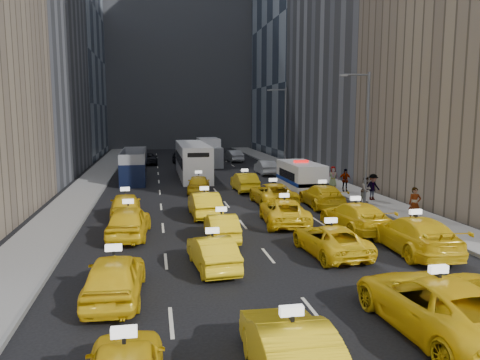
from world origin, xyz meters
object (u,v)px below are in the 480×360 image
object	(u,v)px
double_decker	(134,166)
taxi_1	(291,353)
nypd_van	(301,178)
taxi_2	(436,304)
pedestrian_0	(415,204)
city_bus	(192,160)
box_truck	(209,152)

from	to	relation	value
double_decker	taxi_1	bearing A→B (deg)	-81.87
nypd_van	taxi_2	bearing A→B (deg)	-98.66
nypd_van	pedestrian_0	world-z (taller)	nypd_van
nypd_van	double_decker	xyz separation A→B (m)	(-13.25, 9.58, 0.20)
city_bus	pedestrian_0	bearing A→B (deg)	-67.65
taxi_2	nypd_van	bearing A→B (deg)	-101.27
city_bus	double_decker	bearing A→B (deg)	-167.36
nypd_van	pedestrian_0	bearing A→B (deg)	-73.39
taxi_1	nypd_van	size ratio (longest dim) A/B	0.80
taxi_1	taxi_2	size ratio (longest dim) A/B	0.83
taxi_2	city_bus	xyz separation A→B (m)	(-4.16, 34.80, 0.83)
taxi_2	double_decker	distance (m)	34.55
double_decker	pedestrian_0	size ratio (longest dim) A/B	5.05
taxi_1	box_truck	world-z (taller)	box_truck
nypd_van	box_truck	size ratio (longest dim) A/B	0.84
taxi_2	double_decker	world-z (taller)	double_decker
taxi_2	box_truck	xyz separation A→B (m)	(-1.31, 44.61, 0.79)
pedestrian_0	taxi_2	bearing A→B (deg)	-105.05
double_decker	box_truck	world-z (taller)	box_truck
box_truck	double_decker	bearing A→B (deg)	-122.76
taxi_1	pedestrian_0	xyz separation A→B (m)	(11.74, 14.50, 0.30)
box_truck	taxi_1	bearing A→B (deg)	-90.82
taxi_2	pedestrian_0	bearing A→B (deg)	-121.28
city_bus	box_truck	size ratio (longest dim) A/B	1.79
pedestrian_0	box_truck	bearing A→B (deg)	117.58
nypd_van	double_decker	size ratio (longest dim) A/B	0.63
taxi_1	pedestrian_0	bearing A→B (deg)	-127.10
nypd_van	pedestrian_0	xyz separation A→B (m)	(3.33, -10.97, -0.08)
taxi_2	nypd_van	xyz separation A→B (m)	(3.48, 23.55, 0.37)
taxi_2	pedestrian_0	world-z (taller)	pedestrian_0
taxi_1	box_truck	xyz separation A→B (m)	(3.62, 46.53, 0.80)
double_decker	city_bus	xyz separation A→B (m)	(5.62, 1.67, 0.26)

